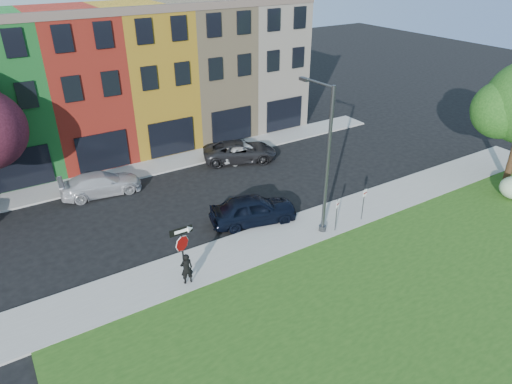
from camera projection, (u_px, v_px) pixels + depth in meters
ground at (306, 271)px, 21.86m from camera, size 120.00×120.00×0.00m
sidewalk_near at (302, 229)px, 25.01m from camera, size 40.00×3.00×0.12m
sidewalk_far at (140, 170)px, 31.65m from camera, size 40.00×2.40×0.12m
rowhouse_block at (110, 80)px, 34.18m from camera, size 30.00×10.12×10.00m
stop_sign at (182, 244)px, 19.90m from camera, size 1.05×0.10×3.02m
man at (187, 269)px, 20.59m from camera, size 0.65×0.49×1.57m
sedan_near at (253, 209)px, 25.43m from camera, size 4.19×5.74×1.65m
parked_car_silver at (101, 184)px, 28.44m from camera, size 2.92×5.27×1.42m
parked_car_dark at (240, 151)px, 32.93m from camera, size 6.04×6.93×1.46m
parked_car_white at (243, 151)px, 33.11m from camera, size 1.61×3.93×1.34m
street_lamp at (325, 162)px, 23.08m from camera, size 0.46×2.58×7.97m
parking_sign_a at (337, 211)px, 24.23m from camera, size 0.30×0.17×1.95m
parking_sign_b at (364, 200)px, 25.25m from camera, size 0.32×0.11×1.98m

